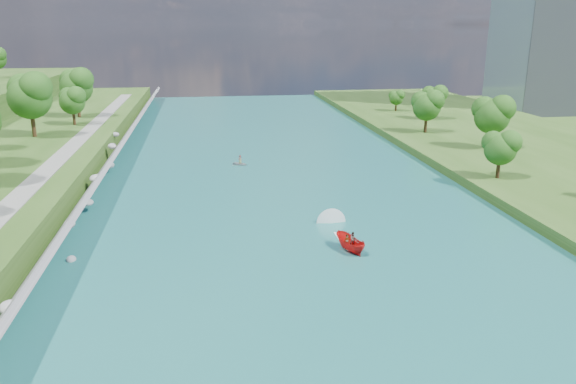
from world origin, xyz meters
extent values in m
plane|color=#2D5119|center=(0.00, 0.00, 0.00)|extent=(260.00, 260.00, 0.00)
cube|color=#1A5E63|center=(0.00, 20.00, 0.05)|extent=(55.00, 240.00, 0.10)
cube|color=slate|center=(-25.85, 20.00, 1.80)|extent=(3.54, 236.00, 4.05)
ellipsoid|color=gray|center=(-26.18, -7.91, 1.67)|extent=(1.64, 1.74, 1.12)
ellipsoid|color=gray|center=(-24.31, 4.85, 0.18)|extent=(1.00, 1.28, 0.79)
ellipsoid|color=gray|center=(-25.57, 10.94, 1.95)|extent=(1.27, 1.35, 0.94)
ellipsoid|color=gray|center=(-25.45, 20.79, 1.31)|extent=(1.39, 1.79, 0.79)
ellipsoid|color=gray|center=(-25.92, 29.82, 2.14)|extent=(1.76, 2.26, 1.11)
ellipsoid|color=gray|center=(-25.71, 40.65, 1.41)|extent=(1.50, 1.89, 1.07)
ellipsoid|color=gray|center=(-26.33, 48.52, 2.93)|extent=(1.46, 1.67, 1.05)
ellipsoid|color=gray|center=(-27.30, 58.98, 3.05)|extent=(1.61, 1.34, 0.92)
cube|color=gray|center=(-32.50, 20.00, 3.55)|extent=(3.00, 200.00, 0.10)
ellipsoid|color=#1A5316|center=(-41.18, 56.56, 10.38)|extent=(8.25, 8.25, 13.75)
ellipsoid|color=#1A5316|center=(-36.60, 68.64, 8.08)|extent=(5.50, 5.50, 9.16)
ellipsoid|color=#1A5316|center=(-37.73, 79.18, 9.82)|extent=(7.58, 7.58, 12.64)
ellipsoid|color=#1A5316|center=(32.33, 23.72, 5.69)|extent=(5.03, 5.03, 8.38)
ellipsoid|color=#1A5316|center=(41.21, 43.35, 7.17)|extent=(6.81, 6.81, 11.34)
ellipsoid|color=#1A5316|center=(35.67, 60.20, 6.67)|extent=(6.20, 6.20, 10.34)
ellipsoid|color=#1A5316|center=(43.94, 76.37, 6.23)|extent=(5.68, 5.68, 9.46)
ellipsoid|color=#1A5316|center=(39.58, 90.36, 4.73)|extent=(3.87, 3.87, 6.45)
imported|color=red|center=(4.58, 3.16, 1.00)|extent=(3.17, 4.97, 1.80)
imported|color=#66605B|center=(4.18, 2.76, 1.26)|extent=(0.65, 0.47, 1.63)
imported|color=#66605B|center=(5.08, 3.66, 1.22)|extent=(0.75, 0.59, 1.53)
cube|color=white|center=(4.58, 6.16, 0.13)|extent=(0.90, 5.00, 0.06)
imported|color=#9C9FA5|center=(-4.43, 43.01, 0.39)|extent=(3.40, 3.27, 0.57)
imported|color=#66605B|center=(-4.43, 43.01, 1.06)|extent=(0.79, 0.62, 1.43)
camera|label=1|loc=(-10.16, -50.89, 23.28)|focal=35.00mm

